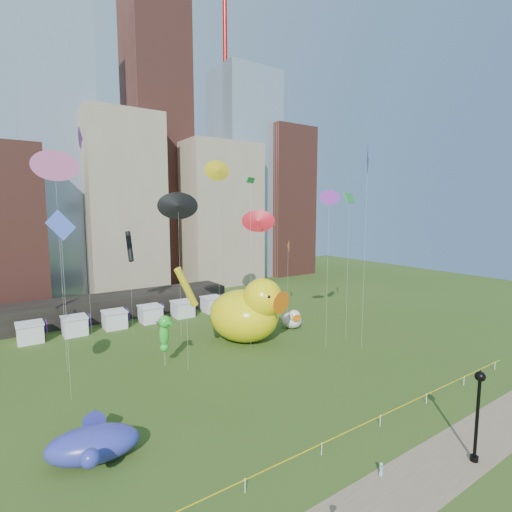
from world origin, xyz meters
TOP-DOWN VIEW (x-y plane):
  - ground at (0.00, 0.00)m, footprint 160.00×160.00m
  - footpath at (0.00, -5.00)m, footprint 70.00×4.00m
  - skyline at (2.25, 61.06)m, footprint 101.00×23.00m
  - crane_right at (30.89, 64.00)m, footprint 23.00×1.00m
  - pavilion at (-4.00, 42.00)m, footprint 38.00×6.00m
  - vendor_tents at (1.02, 36.00)m, footprint 33.24×2.80m
  - caution_tape at (0.00, 0.00)m, footprint 50.00×0.06m
  - big_duck at (8.06, 21.20)m, footprint 10.27×11.53m
  - small_duck at (15.91, 22.13)m, footprint 3.47×3.92m
  - seahorse_green at (-3.15, 19.59)m, footprint 1.66×1.85m
  - seahorse_purple at (12.24, 22.56)m, footprint 1.61×1.80m
  - whale_inflatable at (-12.45, 8.13)m, footprint 6.31×7.37m
  - lamppost at (7.68, -6.00)m, footprint 0.64×0.64m
  - box_truck at (21.86, 37.32)m, footprint 2.90×6.04m
  - toddler at (1.55, -3.51)m, footprint 0.35×0.31m
  - kite_1 at (-11.68, 24.03)m, footprint 2.88×0.72m
  - kite_2 at (-2.32, 33.43)m, footprint 0.91×2.38m
  - kite_3 at (18.52, 14.89)m, footprint 3.63×2.33m
  - kite_4 at (8.09, 28.34)m, footprint 2.70×0.67m
  - kite_5 at (-12.37, 17.40)m, footprint 2.08×1.47m
  - kite_7 at (-8.58, 27.58)m, footprint 0.86×2.22m
  - kite_8 at (13.41, 26.74)m, footprint 2.56×2.33m
  - kite_10 at (0.69, 24.34)m, footprint 3.08×1.17m
  - kite_11 at (7.01, 18.96)m, footprint 1.88×1.46m
  - kite_12 at (-1.66, 17.29)m, footprint 2.42×0.72m
  - kite_13 at (18.09, 12.03)m, footprint 2.62×2.39m
  - kite_14 at (18.99, 26.97)m, footprint 1.29×1.64m
  - kite_15 at (14.85, 14.64)m, footprint 1.59×0.83m

SIDE VIEW (x-z plane):
  - ground at x=0.00m, z-range 0.00..0.00m
  - footpath at x=0.00m, z-range 0.00..0.02m
  - toddler at x=1.55m, z-range 0.02..0.88m
  - caution_tape at x=0.00m, z-range 0.23..1.13m
  - vendor_tents at x=1.02m, z-range -0.09..2.31m
  - whale_inflatable at x=-12.45m, z-range -0.11..2.43m
  - small_duck at x=15.91m, z-range -0.11..2.63m
  - box_truck at x=21.86m, z-range 0.03..2.50m
  - pavilion at x=-4.00m, z-range 0.00..3.20m
  - big_duck at x=8.06m, z-range -0.33..7.75m
  - lamppost at x=7.68m, z-range 0.68..6.86m
  - seahorse_green at x=-3.15m, z-range 1.13..6.52m
  - seahorse_purple at x=12.24m, z-range 1.28..6.91m
  - kite_12 at x=-1.66m, z-range 3.24..13.85m
  - kite_14 at x=18.99m, z-range 4.86..16.48m
  - kite_2 at x=-2.32m, z-range 4.66..17.95m
  - kite_8 at x=13.41m, z-range 6.48..22.52m
  - kite_5 at x=-12.37m, z-range 6.50..22.60m
  - kite_10 at x=0.69m, z-range 7.47..25.53m
  - kite_15 at x=14.85m, z-range 8.24..26.50m
  - kite_3 at x=18.52m, z-range 8.37..26.41m
  - kite_11 at x=7.01m, z-range 9.20..28.84m
  - kite_1 at x=-11.68m, z-range 9.35..30.95m
  - kite_4 at x=8.09m, z-range 9.90..32.44m
  - skyline at x=2.25m, z-range -12.56..55.44m
  - kite_13 at x=18.09m, z-range 9.69..33.23m
  - kite_7 at x=-8.58m, z-range 11.15..35.79m
  - crane_right at x=30.89m, z-range 8.90..84.90m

